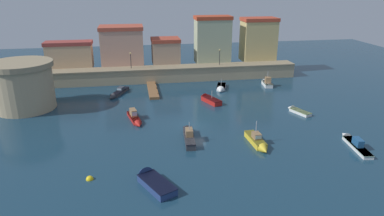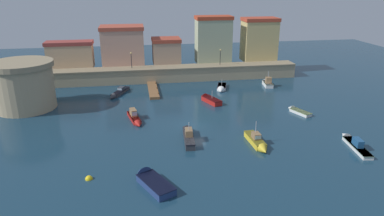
{
  "view_description": "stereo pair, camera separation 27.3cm",
  "coord_description": "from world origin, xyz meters",
  "views": [
    {
      "loc": [
        -8.16,
        -44.31,
        18.89
      ],
      "look_at": [
        0.0,
        3.55,
        1.34
      ],
      "focal_mm": 33.06,
      "sensor_mm": 36.0,
      "label": 1
    },
    {
      "loc": [
        -7.89,
        -44.35,
        18.89
      ],
      "look_at": [
        0.0,
        3.55,
        1.34
      ],
      "focal_mm": 33.06,
      "sensor_mm": 36.0,
      "label": 2
    }
  ],
  "objects": [
    {
      "name": "ground_plane",
      "position": [
        0.0,
        0.0,
        0.0
      ],
      "size": [
        132.9,
        132.9,
        0.0
      ],
      "primitive_type": "plane",
      "color": "#19384C"
    },
    {
      "name": "quay_wall",
      "position": [
        0.0,
        23.93,
        1.43
      ],
      "size": [
        49.03,
        3.85,
        2.85
      ],
      "color": "tan",
      "rests_on": "ground"
    },
    {
      "name": "old_town_backdrop",
      "position": [
        0.32,
        28.11,
        6.54
      ],
      "size": [
        47.02,
        6.22,
        9.53
      ],
      "color": "tan",
      "rests_on": "ground"
    },
    {
      "name": "fortress_tower",
      "position": [
        -24.94,
        11.29,
        3.78
      ],
      "size": [
        9.55,
        9.55,
        7.44
      ],
      "color": "tan",
      "rests_on": "ground"
    },
    {
      "name": "pier_dock",
      "position": [
        -4.89,
        17.2,
        0.23
      ],
      "size": [
        1.67,
        9.89,
        0.7
      ],
      "color": "brown",
      "rests_on": "ground"
    },
    {
      "name": "quay_lamp_0",
      "position": [
        -8.52,
        23.93,
        4.94
      ],
      "size": [
        0.32,
        0.32,
        3.11
      ],
      "color": "black",
      "rests_on": "quay_wall"
    },
    {
      "name": "quay_lamp_1",
      "position": [
        9.1,
        23.93,
        4.98
      ],
      "size": [
        0.32,
        0.32,
        3.18
      ],
      "color": "black",
      "rests_on": "quay_wall"
    },
    {
      "name": "moored_boat_0",
      "position": [
        -1.73,
        -4.06,
        0.54
      ],
      "size": [
        1.66,
        7.07,
        2.78
      ],
      "rotation": [
        0.0,
        0.0,
        1.49
      ],
      "color": "#333338",
      "rests_on": "ground"
    },
    {
      "name": "moored_boat_1",
      "position": [
        16.03,
        2.68,
        0.26
      ],
      "size": [
        2.7,
        4.44,
        1.17
      ],
      "rotation": [
        0.0,
        0.0,
        1.95
      ],
      "color": "white",
      "rests_on": "ground"
    },
    {
      "name": "moored_boat_2",
      "position": [
        -11.08,
        16.08,
        0.33
      ],
      "size": [
        3.81,
        6.64,
        1.36
      ],
      "rotation": [
        0.0,
        0.0,
        -1.99
      ],
      "color": "#333338",
      "rests_on": "ground"
    },
    {
      "name": "moored_boat_3",
      "position": [
        17.75,
        -9.28,
        0.35
      ],
      "size": [
        2.1,
        7.08,
        1.64
      ],
      "rotation": [
        0.0,
        0.0,
        1.43
      ],
      "color": "white",
      "rests_on": "ground"
    },
    {
      "name": "moored_boat_4",
      "position": [
        16.84,
        17.44,
        0.55
      ],
      "size": [
        1.9,
        4.42,
        3.21
      ],
      "rotation": [
        0.0,
        0.0,
        1.44
      ],
      "color": "white",
      "rests_on": "ground"
    },
    {
      "name": "moored_boat_5",
      "position": [
        6.22,
        -7.33,
        0.48
      ],
      "size": [
        1.48,
        5.75,
        3.13
      ],
      "rotation": [
        0.0,
        0.0,
        -1.53
      ],
      "color": "gold",
      "rests_on": "ground"
    },
    {
      "name": "moored_boat_6",
      "position": [
        -8.31,
        3.18,
        0.42
      ],
      "size": [
        2.3,
        5.98,
        1.73
      ],
      "rotation": [
        0.0,
        0.0,
        -1.36
      ],
      "color": "red",
      "rests_on": "ground"
    },
    {
      "name": "moored_boat_7",
      "position": [
        7.54,
        16.11,
        0.29
      ],
      "size": [
        2.98,
        5.43,
        2.35
      ],
      "rotation": [
        0.0,
        0.0,
        -1.87
      ],
      "color": "white",
      "rests_on": "ground"
    },
    {
      "name": "moored_boat_8",
      "position": [
        -7.0,
        -13.83,
        0.41
      ],
      "size": [
        4.22,
        5.98,
        1.8
      ],
      "rotation": [
        0.0,
        0.0,
        2.03
      ],
      "color": "navy",
      "rests_on": "ground"
    },
    {
      "name": "moored_boat_9",
      "position": [
        3.9,
        9.82,
        0.42
      ],
      "size": [
        3.19,
        5.34,
        2.4
      ],
      "rotation": [
        0.0,
        0.0,
        1.94
      ],
      "color": "red",
      "rests_on": "ground"
    },
    {
      "name": "mooring_buoy_0",
      "position": [
        -13.12,
        -11.96,
        0.0
      ],
      "size": [
        0.76,
        0.76,
        0.76
      ],
      "primitive_type": "sphere",
      "color": "yellow",
      "rests_on": "ground"
    }
  ]
}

